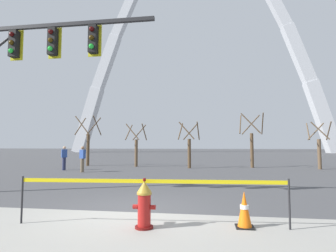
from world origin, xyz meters
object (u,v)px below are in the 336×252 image
Objects in this scene: monument_arch at (197,49)px; pedestrian_standing_center at (82,159)px; fire_hydrant at (144,205)px; traffic_cone_by_hydrant at (244,210)px; traffic_signal_gantry at (2,63)px; pedestrian_walking_left at (64,158)px.

monument_arch reaches higher than pedestrian_standing_center.
fire_hydrant is 0.02× the size of monument_arch.
traffic_cone_by_hydrant is 0.46× the size of pedestrian_standing_center.
fire_hydrant is at bearing -25.07° from traffic_signal_gantry.
monument_arch is (4.93, 53.27, 19.75)m from traffic_signal_gantry.
traffic_cone_by_hydrant is 0.09× the size of traffic_signal_gantry.
pedestrian_walking_left reaches higher than fire_hydrant.
pedestrian_standing_center reaches higher than fire_hydrant.
fire_hydrant is 2.01m from traffic_cone_by_hydrant.
traffic_cone_by_hydrant is 15.04m from pedestrian_walking_left.
pedestrian_standing_center is at bearing 96.00° from traffic_signal_gantry.
monument_arch reaches higher than traffic_cone_by_hydrant.
pedestrian_walking_left is (-8.18, 11.40, 0.35)m from fire_hydrant.
fire_hydrant is 7.28m from traffic_signal_gantry.
traffic_signal_gantry is at bearing 163.23° from traffic_cone_by_hydrant.
traffic_cone_by_hydrant is at bearing -50.14° from pedestrian_standing_center.
fire_hydrant is at bearing -54.35° from pedestrian_walking_left.
pedestrian_standing_center is at bearing 121.64° from fire_hydrant.
fire_hydrant reaches higher than traffic_cone_by_hydrant.
pedestrian_standing_center is (-0.81, 7.72, -3.59)m from traffic_signal_gantry.
pedestrian_standing_center is (-8.34, 9.99, 0.46)m from traffic_cone_by_hydrant.
pedestrian_walking_left is (-10.16, 11.08, 0.46)m from traffic_cone_by_hydrant.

